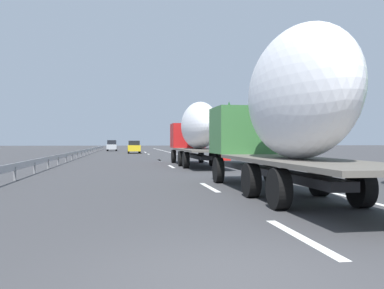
% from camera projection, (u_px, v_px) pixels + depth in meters
% --- Properties ---
extents(ground_plane, '(260.00, 260.00, 0.00)m').
position_uv_depth(ground_plane, '(138.00, 158.00, 44.97)').
color(ground_plane, '#38383A').
extents(lane_stripe_0, '(3.20, 0.20, 0.01)m').
position_uv_depth(lane_stripe_0, '(300.00, 237.00, 7.69)').
color(lane_stripe_0, white).
rests_on(lane_stripe_0, ground_plane).
extents(lane_stripe_1, '(3.20, 0.20, 0.01)m').
position_uv_depth(lane_stripe_1, '(209.00, 187.00, 16.00)').
color(lane_stripe_1, white).
rests_on(lane_stripe_1, ground_plane).
extents(lane_stripe_2, '(3.20, 0.20, 0.01)m').
position_uv_depth(lane_stripe_2, '(171.00, 167.00, 29.18)').
color(lane_stripe_2, white).
rests_on(lane_stripe_2, ground_plane).
extents(lane_stripe_3, '(3.20, 0.20, 0.01)m').
position_uv_depth(lane_stripe_3, '(159.00, 160.00, 39.25)').
color(lane_stripe_3, white).
rests_on(lane_stripe_3, ground_plane).
extents(lane_stripe_4, '(3.20, 0.20, 0.01)m').
position_uv_depth(lane_stripe_4, '(159.00, 160.00, 39.35)').
color(lane_stripe_4, white).
rests_on(lane_stripe_4, ground_plane).
extents(lane_stripe_5, '(3.20, 0.20, 0.01)m').
position_uv_depth(lane_stripe_5, '(149.00, 154.00, 57.56)').
color(lane_stripe_5, white).
rests_on(lane_stripe_5, ground_plane).
extents(lane_stripe_6, '(3.20, 0.20, 0.01)m').
position_uv_depth(lane_stripe_6, '(145.00, 152.00, 68.51)').
color(lane_stripe_6, white).
rests_on(lane_stripe_6, ground_plane).
extents(lane_stripe_7, '(3.20, 0.20, 0.01)m').
position_uv_depth(lane_stripe_7, '(146.00, 153.00, 65.56)').
color(lane_stripe_7, white).
rests_on(lane_stripe_7, ground_plane).
extents(edge_line_right, '(110.00, 0.20, 0.01)m').
position_uv_depth(edge_line_right, '(184.00, 156.00, 50.75)').
color(edge_line_right, white).
rests_on(edge_line_right, ground_plane).
extents(truck_lead, '(12.81, 2.55, 4.32)m').
position_uv_depth(truck_lead, '(196.00, 130.00, 30.03)').
color(truck_lead, '#B21919').
rests_on(truck_lead, ground_plane).
extents(truck_trailing, '(12.99, 2.55, 4.97)m').
position_uv_depth(truck_trailing, '(284.00, 108.00, 13.42)').
color(truck_trailing, '#387038').
rests_on(truck_trailing, ground_plane).
extents(car_silver_hatch, '(4.31, 1.74, 1.90)m').
position_uv_depth(car_silver_hatch, '(112.00, 146.00, 76.53)').
color(car_silver_hatch, '#ADB2B7').
rests_on(car_silver_hatch, ground_plane).
extents(car_yellow_coupe, '(4.75, 1.77, 1.79)m').
position_uv_depth(car_yellow_coupe, '(134.00, 147.00, 61.70)').
color(car_yellow_coupe, gold).
rests_on(car_yellow_coupe, ground_plane).
extents(road_sign, '(0.10, 0.90, 3.22)m').
position_uv_depth(road_sign, '(200.00, 136.00, 46.56)').
color(road_sign, gray).
rests_on(road_sign, ground_plane).
extents(tree_2, '(3.10, 3.10, 5.34)m').
position_uv_depth(tree_2, '(188.00, 133.00, 93.67)').
color(tree_2, '#472D19').
rests_on(tree_2, ground_plane).
extents(tree_3, '(3.94, 3.94, 7.02)m').
position_uv_depth(tree_3, '(229.00, 122.00, 57.42)').
color(tree_3, '#472D19').
rests_on(tree_3, ground_plane).
extents(guardrail_median, '(94.00, 0.10, 0.76)m').
position_uv_depth(guardrail_median, '(81.00, 152.00, 47.01)').
color(guardrail_median, '#9EA0A5').
rests_on(guardrail_median, ground_plane).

